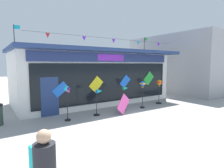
% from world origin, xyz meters
% --- Properties ---
extents(ground_plane, '(80.00, 80.00, 0.00)m').
position_xyz_m(ground_plane, '(0.00, 0.00, 0.00)').
color(ground_plane, '#9E9B99').
extents(kite_shop_building, '(10.76, 5.44, 4.89)m').
position_xyz_m(kite_shop_building, '(0.00, 5.98, 1.80)').
color(kite_shop_building, silver).
rests_on(kite_shop_building, ground_plane).
extents(wind_spinner_far_left, '(0.35, 0.28, 1.69)m').
position_xyz_m(wind_spinner_far_left, '(-3.28, 2.46, 1.12)').
color(wind_spinner_far_left, black).
rests_on(wind_spinner_far_left, ground_plane).
extents(wind_spinner_left, '(0.56, 0.31, 1.37)m').
position_xyz_m(wind_spinner_left, '(-1.58, 2.52, 0.94)').
color(wind_spinner_left, black).
rests_on(wind_spinner_left, ground_plane).
extents(wind_spinner_center_left, '(0.53, 0.34, 1.38)m').
position_xyz_m(wind_spinner_center_left, '(0.20, 2.61, 0.87)').
color(wind_spinner_center_left, black).
rests_on(wind_spinner_center_left, ground_plane).
extents(wind_spinner_center_right, '(0.30, 0.30, 1.64)m').
position_xyz_m(wind_spinner_center_right, '(1.44, 2.45, 1.28)').
color(wind_spinner_center_right, black).
rests_on(wind_spinner_center_right, ground_plane).
extents(wind_spinner_right, '(0.39, 0.39, 1.61)m').
position_xyz_m(wind_spinner_right, '(3.23, 2.76, 1.20)').
color(wind_spinner_right, black).
rests_on(wind_spinner_right, ground_plane).
extents(display_kite_on_ground, '(1.07, 0.35, 1.07)m').
position_xyz_m(display_kite_on_ground, '(-0.35, 2.01, 0.54)').
color(display_kite_on_ground, '#EA4CA3').
rests_on(display_kite_on_ground, ground_plane).
extents(neighbour_building, '(7.25, 9.15, 5.30)m').
position_xyz_m(neighbour_building, '(10.71, 6.03, 2.65)').
color(neighbour_building, '#99999E').
rests_on(neighbour_building, ground_plane).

